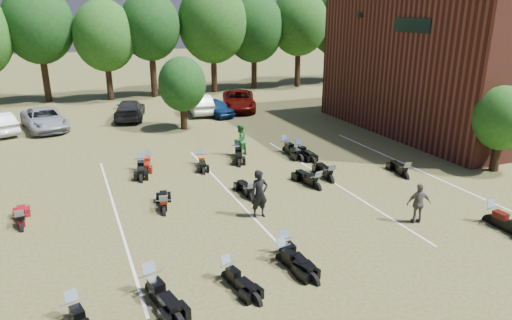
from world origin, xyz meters
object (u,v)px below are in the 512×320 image
car_4 (216,108)px  person_grey (419,203)px  motorcycle_7 (22,229)px  person_green (240,140)px  person_black (259,194)px  motorcycle_0 (152,294)px  motorcycle_3 (228,280)px

car_4 → person_grey: person_grey is taller
motorcycle_7 → person_green: bearing=-156.5°
car_4 → person_black: (-4.01, -17.85, 0.33)m
person_black → person_grey: size_ratio=1.21×
motorcycle_0 → motorcycle_3: motorcycle_0 is taller
car_4 → person_green: bearing=-113.5°
person_green → motorcycle_7: bearing=-2.0°
person_green → motorcycle_7: 12.12m
car_4 → person_green: 10.25m
person_grey → motorcycle_0: 10.43m
car_4 → person_grey: size_ratio=2.37×
motorcycle_0 → car_4: bearing=54.6°
person_green → person_grey: size_ratio=1.12×
person_black → person_green: 8.07m
motorcycle_3 → car_4: bearing=58.8°
car_4 → motorcycle_3: 22.60m
person_green → motorcycle_3: (-4.82, -11.50, -0.89)m
motorcycle_0 → motorcycle_3: (2.28, -0.17, 0.00)m
person_grey → motorcycle_3: 8.18m
motorcycle_7 → person_black: bearing=161.7°
person_black → person_green: size_ratio=1.09×
person_grey → motorcycle_3: (-8.10, -0.87, -0.80)m
person_black → motorcycle_0: size_ratio=0.80×
car_4 → person_green: (-1.86, -10.08, 0.25)m
motorcycle_3 → motorcycle_7: (-6.04, 6.19, 0.00)m
person_grey → motorcycle_0: bearing=22.1°
motorcycle_7 → motorcycle_3: bearing=131.7°
person_black → motorcycle_0: person_black is taller
motorcycle_0 → motorcycle_7: (-3.75, 6.02, 0.00)m
person_green → motorcycle_3: size_ratio=0.90×
person_black → motorcycle_7: 9.10m
car_4 → motorcycle_7: car_4 is taller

